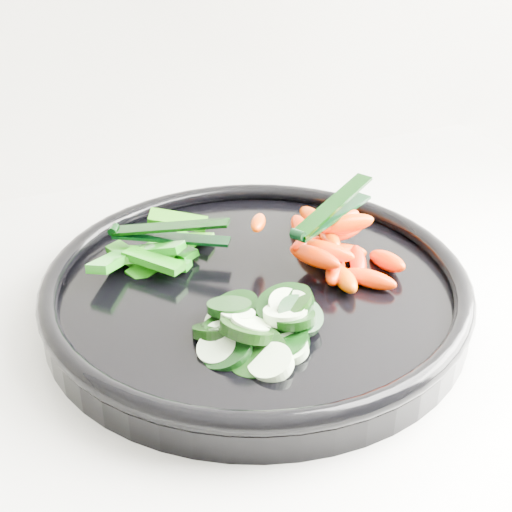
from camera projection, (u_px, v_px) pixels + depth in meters
name	position (u px, v px, depth m)	size (l,w,h in m)	color
veggie_tray	(256.00, 290.00, 0.63)	(0.43, 0.43, 0.04)	black
cucumber_pile	(256.00, 327.00, 0.56)	(0.12, 0.13, 0.04)	black
carrot_pile	(333.00, 244.00, 0.66)	(0.13, 0.18, 0.06)	red
pepper_pile	(155.00, 251.00, 0.66)	(0.13, 0.12, 0.04)	#0B6809
tong_carrot	(331.00, 212.00, 0.64)	(0.11, 0.07, 0.02)	black
tong_pepper	(167.00, 232.00, 0.66)	(0.10, 0.07, 0.02)	black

